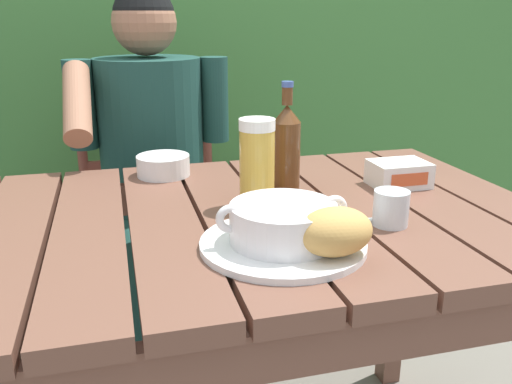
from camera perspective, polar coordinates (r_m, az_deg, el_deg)
name	(u,v)px	position (r m, az deg, el deg)	size (l,w,h in m)	color
dining_table	(235,260)	(1.14, -2.20, -7.19)	(1.27, 0.80, 0.78)	brown
hedge_backdrop	(192,46)	(2.49, -6.72, 15.00)	(3.49, 0.87, 2.02)	#417939
chair_near_diner	(153,215)	(1.97, -10.79, -2.37)	(0.49, 0.47, 0.93)	brown
person_eating	(153,160)	(1.70, -10.83, 3.31)	(0.48, 0.47, 1.25)	#1C423A
serving_plate	(283,244)	(0.93, 2.84, -5.48)	(0.29, 0.29, 0.01)	white
soup_bowl	(283,222)	(0.92, 2.88, -3.17)	(0.23, 0.18, 0.07)	white
bread_roll	(335,232)	(0.87, 8.33, -4.14)	(0.14, 0.11, 0.08)	tan
beer_glass	(257,163)	(1.11, 0.11, 3.08)	(0.07, 0.07, 0.18)	gold
beer_bottle	(286,147)	(1.20, 3.23, 4.76)	(0.06, 0.06, 0.25)	#563117
water_glass_small	(391,208)	(1.05, 14.05, -1.65)	(0.07, 0.07, 0.07)	silver
butter_tub	(399,174)	(1.30, 14.82, 1.87)	(0.13, 0.10, 0.06)	white
table_knife	(352,222)	(1.05, 10.07, -3.12)	(0.16, 0.02, 0.01)	silver
diner_bowl	(163,165)	(1.36, -9.75, 2.77)	(0.13, 0.13, 0.05)	white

